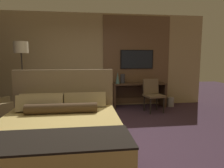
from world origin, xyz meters
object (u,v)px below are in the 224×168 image
(floor_lamp, at_px, (21,54))
(vase_short, at_px, (123,79))
(desk_chair, at_px, (152,92))
(tv, at_px, (137,59))
(desk, at_px, (138,91))
(bed, at_px, (59,133))
(book, at_px, (149,82))
(waste_bin, at_px, (170,102))
(vase_tall, at_px, (118,78))

(floor_lamp, bearing_deg, vase_short, 13.56)
(desk_chair, xyz_separation_m, vase_short, (-0.74, 0.58, 0.33))
(floor_lamp, bearing_deg, tv, 15.43)
(desk, distance_m, tv, 0.97)
(desk_chair, height_order, vase_short, vase_short)
(bed, height_order, tv, tv)
(floor_lamp, bearing_deg, book, 9.50)
(bed, bearing_deg, desk_chair, 44.82)
(waste_bin, bearing_deg, desk_chair, -148.11)
(bed, xyz_separation_m, book, (2.30, 2.75, 0.41))
(desk, bearing_deg, waste_bin, -6.96)
(vase_tall, bearing_deg, book, 1.42)
(bed, distance_m, desk, 3.47)
(vase_short, xyz_separation_m, waste_bin, (1.48, -0.12, -0.73))
(tv, relative_size, vase_tall, 3.07)
(floor_lamp, distance_m, vase_short, 2.82)
(floor_lamp, height_order, book, floor_lamp)
(desk_chair, bearing_deg, vase_tall, 142.50)
(bed, distance_m, floor_lamp, 2.75)
(bed, height_order, desk_chair, bed)
(floor_lamp, bearing_deg, bed, -62.61)
(desk_chair, relative_size, waste_bin, 3.21)
(book, bearing_deg, desk, 167.17)
(bed, relative_size, book, 8.54)
(vase_tall, height_order, book, vase_tall)
(desk, xyz_separation_m, tv, (0.00, 0.22, 0.94))
(desk, xyz_separation_m, vase_tall, (-0.65, -0.09, 0.41))
(vase_tall, distance_m, waste_bin, 1.81)
(desk, bearing_deg, floor_lamp, -168.43)
(vase_short, distance_m, waste_bin, 1.65)
(bed, bearing_deg, floor_lamp, 117.39)
(tv, xyz_separation_m, floor_lamp, (-3.14, -0.87, 0.15))
(bed, xyz_separation_m, tv, (2.01, 3.05, 1.10))
(vase_short, relative_size, waste_bin, 0.96)
(floor_lamp, bearing_deg, desk, 11.57)
(tv, xyz_separation_m, desk_chair, (0.25, -0.81, -0.90))
(desk, distance_m, book, 0.40)
(desk_chair, height_order, floor_lamp, floor_lamp)
(bed, relative_size, waste_bin, 7.48)
(desk, bearing_deg, tv, 90.00)
(bed, distance_m, waste_bin, 4.04)
(bed, bearing_deg, vase_tall, 63.62)
(desk_chair, relative_size, vase_short, 3.32)
(floor_lamp, relative_size, vase_tall, 5.59)
(floor_lamp, distance_m, vase_tall, 2.63)
(desk, height_order, floor_lamp, floor_lamp)
(floor_lamp, xyz_separation_m, waste_bin, (4.13, 0.52, -1.44))
(desk, distance_m, desk_chair, 0.63)
(vase_short, height_order, waste_bin, vase_short)
(desk_chair, height_order, waste_bin, desk_chair)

